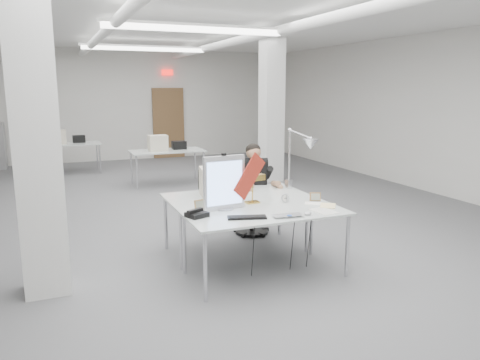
# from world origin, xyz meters

# --- Properties ---
(room_shell) EXTENTS (10.04, 14.04, 3.24)m
(room_shell) POSITION_xyz_m (0.04, 0.13, 1.69)
(room_shell) COLOR #555558
(room_shell) RESTS_ON ground
(desk_main) EXTENTS (1.80, 0.90, 0.02)m
(desk_main) POSITION_xyz_m (0.00, -2.50, 0.74)
(desk_main) COLOR silver
(desk_main) RESTS_ON room_shell
(desk_second) EXTENTS (1.80, 0.90, 0.02)m
(desk_second) POSITION_xyz_m (0.00, -1.60, 0.74)
(desk_second) COLOR silver
(desk_second) RESTS_ON room_shell
(bg_desk_a) EXTENTS (1.60, 0.80, 0.02)m
(bg_desk_a) POSITION_xyz_m (0.20, 3.00, 0.74)
(bg_desk_a) COLOR silver
(bg_desk_a) RESTS_ON room_shell
(bg_desk_b) EXTENTS (1.60, 0.80, 0.02)m
(bg_desk_b) POSITION_xyz_m (-1.80, 5.20, 0.74)
(bg_desk_b) COLOR silver
(bg_desk_b) RESTS_ON room_shell
(office_chair) EXTENTS (0.62, 0.62, 1.04)m
(office_chair) POSITION_xyz_m (0.48, -1.01, 0.52)
(office_chair) COLOR black
(office_chair) RESTS_ON room_shell
(seated_person) EXTENTS (0.55, 0.63, 0.81)m
(seated_person) POSITION_xyz_m (0.48, -1.06, 0.90)
(seated_person) COLOR black
(seated_person) RESTS_ON office_chair
(monitor) EXTENTS (0.50, 0.10, 0.62)m
(monitor) POSITION_xyz_m (-0.39, -2.23, 1.06)
(monitor) COLOR silver
(monitor) RESTS_ON desk_main
(pennant) EXTENTS (0.47, 0.19, 0.54)m
(pennant) POSITION_xyz_m (-0.09, -2.27, 1.12)
(pennant) COLOR maroon
(pennant) RESTS_ON monitor
(keyboard) EXTENTS (0.44, 0.25, 0.02)m
(keyboard) POSITION_xyz_m (-0.30, -2.67, 0.77)
(keyboard) COLOR black
(keyboard) RESTS_ON desk_main
(laptop) EXTENTS (0.35, 0.25, 0.03)m
(laptop) POSITION_xyz_m (0.12, -2.84, 0.77)
(laptop) COLOR #AAA9AE
(laptop) RESTS_ON desk_main
(mouse) EXTENTS (0.10, 0.08, 0.04)m
(mouse) POSITION_xyz_m (0.36, -2.81, 0.77)
(mouse) COLOR #BABABF
(mouse) RESTS_ON desk_main
(bankers_lamp) EXTENTS (0.32, 0.18, 0.34)m
(bankers_lamp) POSITION_xyz_m (0.02, -2.08, 0.92)
(bankers_lamp) COLOR gold
(bankers_lamp) RESTS_ON desk_main
(desk_phone) EXTENTS (0.26, 0.25, 0.05)m
(desk_phone) POSITION_xyz_m (-0.78, -2.42, 0.78)
(desk_phone) COLOR black
(desk_phone) RESTS_ON desk_main
(picture_frame_left) EXTENTS (0.14, 0.07, 0.11)m
(picture_frame_left) POSITION_xyz_m (-0.65, -2.11, 0.81)
(picture_frame_left) COLOR tan
(picture_frame_left) RESTS_ON desk_main
(picture_frame_right) EXTENTS (0.14, 0.09, 0.11)m
(picture_frame_right) POSITION_xyz_m (0.77, -2.28, 0.81)
(picture_frame_right) COLOR #9A6D42
(picture_frame_right) RESTS_ON desk_main
(desk_clock) EXTENTS (0.11, 0.07, 0.10)m
(desk_clock) POSITION_xyz_m (0.41, -2.19, 0.81)
(desk_clock) COLOR #B7B8BD
(desk_clock) RESTS_ON desk_main
(paper_stack_a) EXTENTS (0.25, 0.32, 0.01)m
(paper_stack_a) POSITION_xyz_m (0.61, -2.74, 0.76)
(paper_stack_a) COLOR silver
(paper_stack_a) RESTS_ON desk_main
(paper_stack_b) EXTENTS (0.28, 0.30, 0.01)m
(paper_stack_b) POSITION_xyz_m (0.78, -2.55, 0.76)
(paper_stack_b) COLOR #FADB95
(paper_stack_b) RESTS_ON desk_main
(paper_stack_c) EXTENTS (0.24, 0.22, 0.01)m
(paper_stack_c) POSITION_xyz_m (0.68, -2.39, 0.76)
(paper_stack_c) COLOR white
(paper_stack_c) RESTS_ON desk_main
(beige_monitor) EXTENTS (0.44, 0.42, 0.36)m
(beige_monitor) POSITION_xyz_m (-0.25, -1.52, 0.94)
(beige_monitor) COLOR beige
(beige_monitor) RESTS_ON desk_second
(architect_lamp) EXTENTS (0.48, 0.75, 0.91)m
(architect_lamp) POSITION_xyz_m (0.83, -1.75, 1.21)
(architect_lamp) COLOR silver
(architect_lamp) RESTS_ON desk_second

